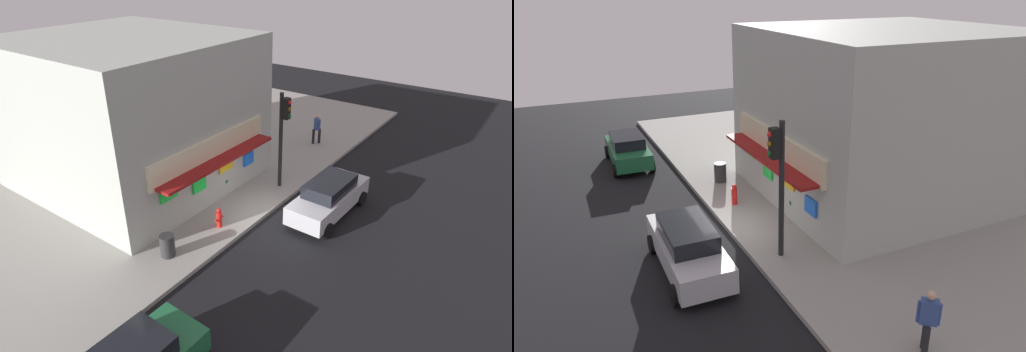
# 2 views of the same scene
# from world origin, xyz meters

# --- Properties ---
(ground_plane) EXTENTS (49.35, 49.35, 0.00)m
(ground_plane) POSITION_xyz_m (0.00, 0.00, 0.00)
(ground_plane) COLOR black
(sidewalk) EXTENTS (32.90, 11.99, 0.17)m
(sidewalk) POSITION_xyz_m (0.00, 5.99, 0.09)
(sidewalk) COLOR gray
(sidewalk) RESTS_ON ground_plane
(corner_building) EXTENTS (9.20, 10.51, 6.79)m
(corner_building) POSITION_xyz_m (-0.60, 7.21, 3.57)
(corner_building) COLOR #ADB2A8
(corner_building) RESTS_ON sidewalk
(traffic_light) EXTENTS (0.32, 0.58, 4.58)m
(traffic_light) POSITION_xyz_m (2.56, 0.82, 3.13)
(traffic_light) COLOR black
(traffic_light) RESTS_ON sidewalk
(fire_hydrant) EXTENTS (0.47, 0.23, 0.85)m
(fire_hydrant) POSITION_xyz_m (-1.83, 1.02, 0.59)
(fire_hydrant) COLOR red
(fire_hydrant) RESTS_ON sidewalk
(trash_can) EXTENTS (0.55, 0.55, 0.87)m
(trash_can) POSITION_xyz_m (-4.38, 1.35, 0.61)
(trash_can) COLOR #2D2D2D
(trash_can) RESTS_ON sidewalk
(pedestrian) EXTENTS (0.51, 0.49, 1.77)m
(pedestrian) POSITION_xyz_m (8.19, 2.00, 1.15)
(pedestrian) COLOR black
(pedestrian) RESTS_ON sidewalk
(potted_plant_by_doorway) EXTENTS (0.74, 0.74, 1.05)m
(potted_plant_by_doorway) POSITION_xyz_m (0.39, 2.76, 0.76)
(potted_plant_by_doorway) COLOR #59595B
(potted_plant_by_doorway) RESTS_ON sidewalk
(potted_plant_by_window) EXTENTS (0.71, 0.71, 0.98)m
(potted_plant_by_window) POSITION_xyz_m (-1.40, 2.87, 0.71)
(potted_plant_by_window) COLOR gray
(potted_plant_by_window) RESTS_ON sidewalk
(parked_car_silver) EXTENTS (4.59, 1.99, 1.65)m
(parked_car_silver) POSITION_xyz_m (1.89, -2.00, 0.85)
(parked_car_silver) COLOR #B7B7BC
(parked_car_silver) RESTS_ON ground_plane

